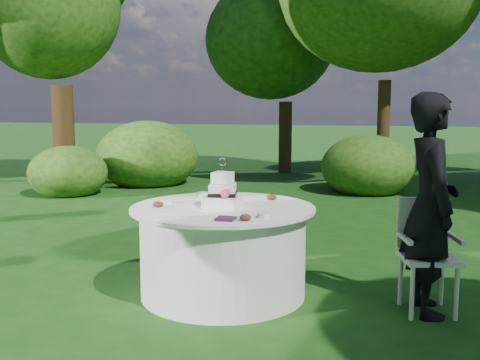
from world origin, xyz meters
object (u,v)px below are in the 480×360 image
guest (430,205)px  chair (426,246)px  napkins (226,219)px  cake (223,194)px  table (223,250)px

guest → chair: (-0.01, 0.07, -0.34)m
napkins → cake: (-0.17, 0.49, 0.10)m
table → napkins: bearing=-71.4°
guest → table: guest is taller
guest → chair: bearing=-0.9°
napkins → table: napkins is taller
guest → napkins: bearing=98.5°
napkins → guest: size_ratio=0.08×
cake → chair: bearing=3.9°
guest → cake: guest is taller
napkins → guest: guest is taller
napkins → table: (-0.18, 0.53, -0.39)m
cake → chair: cake is taller
guest → cake: (-1.65, -0.05, 0.02)m
table → chair: size_ratio=1.76×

